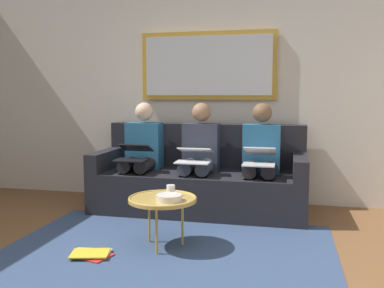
# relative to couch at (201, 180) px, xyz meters

# --- Properties ---
(wall_rear) EXTENTS (6.00, 0.12, 2.60)m
(wall_rear) POSITION_rel_couch_xyz_m (0.00, -0.48, 0.99)
(wall_rear) COLOR beige
(wall_rear) RESTS_ON ground_plane
(area_rug) EXTENTS (2.60, 1.80, 0.01)m
(area_rug) POSITION_rel_couch_xyz_m (0.00, 1.27, -0.31)
(area_rug) COLOR #33476B
(area_rug) RESTS_ON ground_plane
(couch) EXTENTS (2.20, 0.90, 0.90)m
(couch) POSITION_rel_couch_xyz_m (0.00, 0.00, 0.00)
(couch) COLOR black
(couch) RESTS_ON ground_plane
(framed_mirror) EXTENTS (1.54, 0.05, 0.76)m
(framed_mirror) POSITION_rel_couch_xyz_m (0.00, -0.39, 1.24)
(framed_mirror) COLOR #B7892D
(coffee_table) EXTENTS (0.55, 0.55, 0.41)m
(coffee_table) POSITION_rel_couch_xyz_m (0.06, 1.22, 0.08)
(coffee_table) COLOR tan
(coffee_table) RESTS_ON ground_plane
(cup) EXTENTS (0.07, 0.07, 0.09)m
(cup) POSITION_rel_couch_xyz_m (0.01, 1.13, 0.14)
(cup) COLOR silver
(cup) RESTS_ON coffee_table
(bowl) EXTENTS (0.20, 0.20, 0.05)m
(bowl) POSITION_rel_couch_xyz_m (-0.02, 1.30, 0.12)
(bowl) COLOR beige
(bowl) RESTS_ON coffee_table
(person_left) EXTENTS (0.38, 0.58, 1.14)m
(person_left) POSITION_rel_couch_xyz_m (-0.64, 0.07, 0.30)
(person_left) COLOR #235B84
(person_left) RESTS_ON couch
(laptop_silver) EXTENTS (0.30, 0.38, 0.17)m
(laptop_silver) POSITION_rel_couch_xyz_m (-0.64, 0.30, 0.32)
(laptop_silver) COLOR silver
(person_middle) EXTENTS (0.38, 0.58, 1.14)m
(person_middle) POSITION_rel_couch_xyz_m (0.00, 0.07, 0.30)
(person_middle) COLOR #2D3342
(person_middle) RESTS_ON couch
(laptop_white) EXTENTS (0.34, 0.33, 0.14)m
(laptop_white) POSITION_rel_couch_xyz_m (0.00, 0.32, 0.31)
(laptop_white) COLOR white
(person_right) EXTENTS (0.38, 0.58, 1.14)m
(person_right) POSITION_rel_couch_xyz_m (0.64, 0.07, 0.30)
(person_right) COLOR #235B84
(person_right) RESTS_ON couch
(laptop_black) EXTENTS (0.32, 0.37, 0.16)m
(laptop_black) POSITION_rel_couch_xyz_m (0.64, 0.30, 0.32)
(laptop_black) COLOR black
(magazine_stack) EXTENTS (0.33, 0.28, 0.03)m
(magazine_stack) POSITION_rel_couch_xyz_m (0.53, 1.53, -0.29)
(magazine_stack) COLOR red
(magazine_stack) RESTS_ON ground_plane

